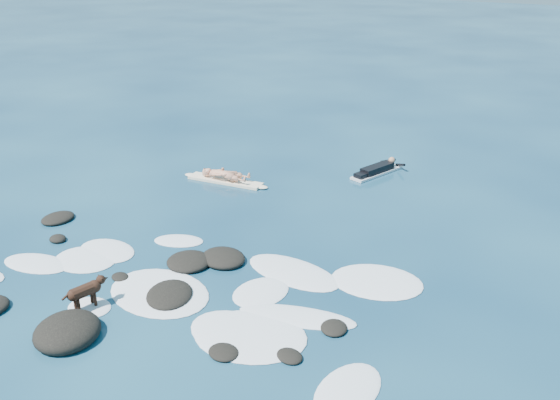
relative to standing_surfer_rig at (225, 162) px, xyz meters
The scene contains 6 objects.
ground 7.12m from the standing_surfer_rig, 64.94° to the right, with size 160.00×160.00×0.00m, color #0A2642.
reef_rocks 8.88m from the standing_surfer_rig, 67.50° to the right, with size 12.93×6.90×0.60m.
breaking_foam 7.63m from the standing_surfer_rig, 61.68° to the right, with size 13.13×7.00×0.12m.
standing_surfer_rig is the anchor object (origin of this frame).
paddling_surfer_rig 5.70m from the standing_surfer_rig, 36.88° to the left, with size 1.55×2.62×0.46m.
dog 8.69m from the standing_surfer_rig, 79.17° to the right, with size 0.53×1.20×0.78m.
Camera 1 is at (8.57, -11.12, 8.14)m, focal length 40.00 mm.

